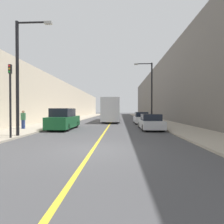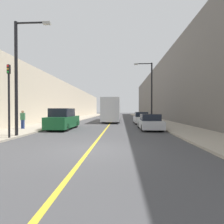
{
  "view_description": "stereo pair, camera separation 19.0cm",
  "coord_description": "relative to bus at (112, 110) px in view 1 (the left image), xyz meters",
  "views": [
    {
      "loc": [
        1.24,
        -7.93,
        1.85
      ],
      "look_at": [
        0.1,
        18.01,
        1.5
      ],
      "focal_mm": 28.0,
      "sensor_mm": 36.0,
      "label": 1
    },
    {
      "loc": [
        1.43,
        -7.92,
        1.85
      ],
      "look_at": [
        0.1,
        18.01,
        1.5
      ],
      "focal_mm": 28.0,
      "sensor_mm": 36.0,
      "label": 2
    }
  ],
  "objects": [
    {
      "name": "sidewalk_right",
      "position": [
        7.07,
        9.71,
        -1.78
      ],
      "size": [
        3.68,
        72.0,
        0.13
      ],
      "primitive_type": "cube",
      "color": "#A89E8C",
      "rests_on": "ground"
    },
    {
      "name": "car_right_mid",
      "position": [
        4.07,
        -4.98,
        -1.15
      ],
      "size": [
        1.76,
        4.32,
        1.55
      ],
      "color": "silver",
      "rests_on": "ground"
    },
    {
      "name": "ground_plane",
      "position": [
        -0.01,
        -20.29,
        -1.84
      ],
      "size": [
        200.0,
        200.0,
        0.0
      ],
      "primitive_type": "plane",
      "color": "#474749"
    },
    {
      "name": "building_row_left",
      "position": [
        -10.94,
        9.71,
        1.66
      ],
      "size": [
        4.0,
        72.0,
        7.0
      ],
      "primitive_type": "cube",
      "color": "beige",
      "rests_on": "ground"
    },
    {
      "name": "pedestrian",
      "position": [
        -7.48,
        -12.85,
        -0.86
      ],
      "size": [
        0.36,
        0.23,
        1.66
      ],
      "color": "navy",
      "rests_on": "sidewalk_left"
    },
    {
      "name": "traffic_light",
      "position": [
        -5.45,
        -17.84,
        0.71
      ],
      "size": [
        0.16,
        0.18,
        4.48
      ],
      "color": "black",
      "rests_on": "sidewalk_left"
    },
    {
      "name": "building_row_right",
      "position": [
        10.91,
        9.71,
        3.79
      ],
      "size": [
        4.0,
        72.0,
        11.27
      ],
      "primitive_type": "cube",
      "color": "#66605B",
      "rests_on": "ground"
    },
    {
      "name": "car_right_near",
      "position": [
        4.08,
        -12.0,
        -1.19
      ],
      "size": [
        1.86,
        4.39,
        1.45
      ],
      "color": "silver",
      "rests_on": "ground"
    },
    {
      "name": "bus",
      "position": [
        0.0,
        0.0,
        0.0
      ],
      "size": [
        2.44,
        12.54,
        3.46
      ],
      "color": "silver",
      "rests_on": "ground"
    },
    {
      "name": "sidewalk_left",
      "position": [
        -7.09,
        9.71,
        -1.78
      ],
      "size": [
        3.68,
        72.0,
        0.13
      ],
      "primitive_type": "cube",
      "color": "#A89E8C",
      "rests_on": "ground"
    },
    {
      "name": "street_lamp_left",
      "position": [
        -5.35,
        -16.93,
        2.58
      ],
      "size": [
        2.45,
        0.24,
        7.56
      ],
      "color": "black",
      "rests_on": "sidewalk_left"
    },
    {
      "name": "road_center_line",
      "position": [
        -0.01,
        9.71,
        -1.84
      ],
      "size": [
        0.16,
        72.0,
        0.01
      ],
      "primitive_type": "cube",
      "color": "gold",
      "rests_on": "ground"
    },
    {
      "name": "parked_suv_left",
      "position": [
        -4.02,
        -12.1,
        -0.93
      ],
      "size": [
        1.87,
        4.96,
        1.97
      ],
      "color": "#145128",
      "rests_on": "ground"
    },
    {
      "name": "street_lamp_right",
      "position": [
        5.33,
        -4.62,
        2.8
      ],
      "size": [
        2.45,
        0.24,
        7.98
      ],
      "color": "black",
      "rests_on": "sidewalk_right"
    }
  ]
}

